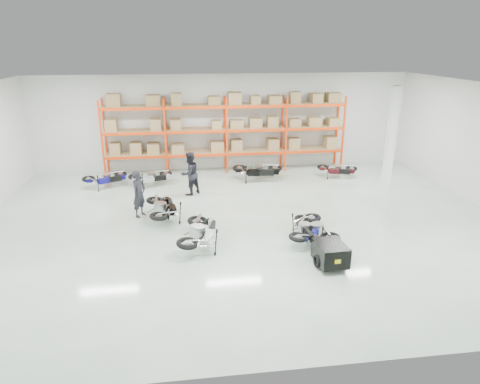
{
  "coord_description": "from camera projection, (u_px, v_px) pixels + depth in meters",
  "views": [
    {
      "loc": [
        -1.97,
        -13.36,
        5.9
      ],
      "look_at": [
        -0.17,
        0.13,
        1.1
      ],
      "focal_mm": 32.0,
      "sensor_mm": 36.0,
      "label": 1
    }
  ],
  "objects": [
    {
      "name": "moto_silver_left",
      "position": [
        201.0,
        229.0,
        12.83
      ],
      "size": [
        1.35,
        2.1,
        1.25
      ],
      "primitive_type": null,
      "rotation": [
        0.0,
        -0.09,
        2.93
      ],
      "color": "#BBBEC2",
      "rests_on": "ground"
    },
    {
      "name": "person_left",
      "position": [
        139.0,
        194.0,
        15.04
      ],
      "size": [
        0.66,
        0.73,
        1.68
      ],
      "primitive_type": "imported",
      "rotation": [
        0.0,
        0.0,
        1.04
      ],
      "color": "#212129",
      "rests_on": "ground"
    },
    {
      "name": "moto_back_c",
      "position": [
        258.0,
        167.0,
        19.08
      ],
      "size": [
        2.03,
        1.18,
        1.25
      ],
      "primitive_type": null,
      "rotation": [
        0.0,
        -0.09,
        1.45
      ],
      "color": "black",
      "rests_on": "ground"
    },
    {
      "name": "moto_touring_right",
      "position": [
        314.0,
        225.0,
        13.19
      ],
      "size": [
        1.01,
        1.85,
        1.16
      ],
      "primitive_type": null,
      "rotation": [
        0.0,
        -0.09,
        0.07
      ],
      "color": "black",
      "rests_on": "ground"
    },
    {
      "name": "trailer",
      "position": [
        330.0,
        253.0,
        11.75
      ],
      "size": [
        0.86,
        1.64,
        0.68
      ],
      "rotation": [
        0.0,
        0.0,
        0.07
      ],
      "color": "black",
      "rests_on": "ground"
    },
    {
      "name": "person_back",
      "position": [
        190.0,
        174.0,
        17.2
      ],
      "size": [
        1.08,
        1.05,
        1.76
      ],
      "primitive_type": "imported",
      "rotation": [
        0.0,
        0.0,
        3.81
      ],
      "color": "black",
      "rests_on": "ground"
    },
    {
      "name": "moto_back_b",
      "position": [
        151.0,
        174.0,
        18.4
      ],
      "size": [
        1.79,
        1.2,
        1.06
      ],
      "primitive_type": null,
      "rotation": [
        0.0,
        -0.09,
        1.83
      ],
      "color": "#A3A6AC",
      "rests_on": "ground"
    },
    {
      "name": "moto_back_d",
      "position": [
        337.0,
        167.0,
        19.52
      ],
      "size": [
        1.72,
        1.19,
        1.01
      ],
      "primitive_type": null,
      "rotation": [
        0.0,
        -0.09,
        1.28
      ],
      "color": "#3A0B12",
      "rests_on": "ground"
    },
    {
      "name": "moto_back_a",
      "position": [
        106.0,
        176.0,
        18.21
      ],
      "size": [
        1.82,
        1.4,
        1.06
      ],
      "primitive_type": null,
      "rotation": [
        0.0,
        -0.09,
        1.98
      ],
      "color": "#0D0B66",
      "rests_on": "ground"
    },
    {
      "name": "room",
      "position": [
        246.0,
        160.0,
        13.95
      ],
      "size": [
        18.0,
        18.0,
        18.0
      ],
      "color": "silver",
      "rests_on": "ground"
    },
    {
      "name": "structural_column",
      "position": [
        389.0,
        151.0,
        15.06
      ],
      "size": [
        0.25,
        0.25,
        4.5
      ],
      "primitive_type": "cube",
      "color": "white",
      "rests_on": "ground"
    },
    {
      "name": "moto_blue_centre",
      "position": [
        307.0,
        226.0,
        13.23
      ],
      "size": [
        1.38,
        1.87,
        1.09
      ],
      "primitive_type": null,
      "rotation": [
        0.0,
        -0.09,
        2.77
      ],
      "color": "#070A4C",
      "rests_on": "ground"
    },
    {
      "name": "pallet_rack",
      "position": [
        226.0,
        124.0,
        19.98
      ],
      "size": [
        11.28,
        0.98,
        3.62
      ],
      "color": "#F53D0C",
      "rests_on": "ground"
    },
    {
      "name": "moto_black_far_left",
      "position": [
        163.0,
        205.0,
        14.79
      ],
      "size": [
        1.16,
        1.95,
        1.19
      ],
      "primitive_type": null,
      "rotation": [
        0.0,
        -0.09,
        3.28
      ],
      "color": "black",
      "rests_on": "ground"
    }
  ]
}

